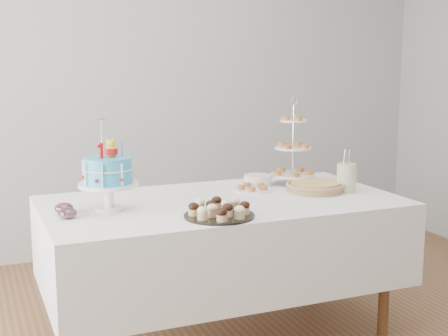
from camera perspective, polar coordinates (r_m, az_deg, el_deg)
name	(u,v)px	position (r m, az deg, el deg)	size (l,w,h in m)	color
walls	(246,96)	(3.04, 2.00, 6.60)	(5.04, 4.04, 2.70)	#A5A8AA
table	(222,240)	(3.45, -0.17, -6.61)	(1.92, 1.02, 0.77)	silver
birthday_cake	(109,186)	(3.19, -10.50, -1.63)	(0.30, 0.30, 0.47)	white
cupcake_tray	(219,209)	(3.03, -0.44, -3.79)	(0.35, 0.35, 0.08)	black
pie	(315,186)	(3.64, 8.33, -1.66)	(0.34, 0.34, 0.05)	tan
tiered_stand	(293,148)	(3.80, 6.34, 1.79)	(0.27, 0.27, 0.53)	silver
plate_stack	(258,180)	(3.77, 3.09, -1.13)	(0.17, 0.17, 0.07)	white
pastry_plate	(253,188)	(3.63, 2.64, -1.84)	(0.24, 0.24, 0.04)	white
jam_bowl_a	(68,213)	(3.09, -14.12, -4.04)	(0.09, 0.09, 0.05)	silver
jam_bowl_b	(64,208)	(3.20, -14.42, -3.59)	(0.09, 0.09, 0.06)	silver
utensil_pitcher	(346,176)	(3.66, 11.14, -0.76)	(0.11, 0.11, 0.25)	silver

